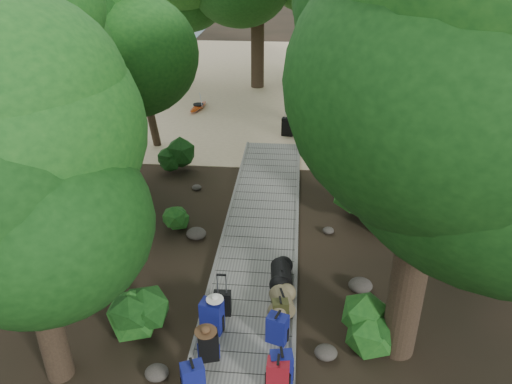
# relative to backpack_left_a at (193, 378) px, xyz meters

# --- Properties ---
(ground) EXTENTS (120.00, 120.00, 0.00)m
(ground) POSITION_rel_backpack_left_a_xyz_m (0.73, 4.49, -0.48)
(ground) COLOR black
(ground) RESTS_ON ground
(sand_beach) EXTENTS (40.00, 22.00, 0.02)m
(sand_beach) POSITION_rel_backpack_left_a_xyz_m (0.73, 20.49, -0.47)
(sand_beach) COLOR #D0B58D
(sand_beach) RESTS_ON ground
(boardwalk) EXTENTS (2.00, 12.00, 0.12)m
(boardwalk) POSITION_rel_backpack_left_a_xyz_m (0.73, 5.49, -0.42)
(boardwalk) COLOR gray
(boardwalk) RESTS_ON ground
(backpack_left_a) EXTENTS (0.46, 0.40, 0.72)m
(backpack_left_a) POSITION_rel_backpack_left_a_xyz_m (0.00, 0.00, 0.00)
(backpack_left_a) COLOR navy
(backpack_left_a) RESTS_ON boardwalk
(backpack_left_b) EXTENTS (0.43, 0.35, 0.68)m
(backpack_left_b) POSITION_rel_backpack_left_a_xyz_m (0.12, 0.81, -0.02)
(backpack_left_b) COLOR black
(backpack_left_b) RESTS_ON boardwalk
(backpack_left_c) EXTENTS (0.48, 0.38, 0.78)m
(backpack_left_c) POSITION_rel_backpack_left_a_xyz_m (0.07, 1.54, 0.03)
(backpack_left_c) COLOR navy
(backpack_left_c) RESTS_ON boardwalk
(backpack_right_a) EXTENTS (0.40, 0.29, 0.69)m
(backpack_right_a) POSITION_rel_backpack_left_a_xyz_m (1.43, 0.23, -0.01)
(backpack_right_a) COLOR maroon
(backpack_right_a) RESTS_ON boardwalk
(backpack_right_b) EXTENTS (0.43, 0.33, 0.70)m
(backpack_right_b) POSITION_rel_backpack_left_a_xyz_m (1.48, 0.39, -0.01)
(backpack_right_b) COLOR navy
(backpack_right_b) RESTS_ON boardwalk
(backpack_right_c) EXTENTS (0.46, 0.39, 0.66)m
(backpack_right_c) POSITION_rel_backpack_left_a_xyz_m (1.37, 1.37, -0.03)
(backpack_right_c) COLOR navy
(backpack_right_c) RESTS_ON boardwalk
(backpack_right_d) EXTENTS (0.36, 0.29, 0.50)m
(backpack_right_d) POSITION_rel_backpack_left_a_xyz_m (1.39, 1.98, -0.11)
(backpack_right_d) COLOR #363619
(backpack_right_d) RESTS_ON boardwalk
(duffel_right_khaki) EXTENTS (0.58, 0.73, 0.42)m
(duffel_right_khaki) POSITION_rel_backpack_left_a_xyz_m (1.42, 2.25, -0.15)
(duffel_right_khaki) COLOR brown
(duffel_right_khaki) RESTS_ON boardwalk
(duffel_right_black) EXTENTS (0.52, 0.77, 0.46)m
(duffel_right_black) POSITION_rel_backpack_left_a_xyz_m (1.37, 3.15, -0.13)
(duffel_right_black) COLOR black
(duffel_right_black) RESTS_ON boardwalk
(suitcase_on_boardwalk) EXTENTS (0.36, 0.21, 0.55)m
(suitcase_on_boardwalk) POSITION_rel_backpack_left_a_xyz_m (0.20, 2.03, -0.08)
(suitcase_on_boardwalk) COLOR black
(suitcase_on_boardwalk) RESTS_ON boardwalk
(lone_suitcase_on_sand) EXTENTS (0.49, 0.34, 0.71)m
(lone_suitcase_on_sand) POSITION_rel_backpack_left_a_xyz_m (1.23, 12.64, -0.10)
(lone_suitcase_on_sand) COLOR black
(lone_suitcase_on_sand) RESTS_ON sand_beach
(hat_brown) EXTENTS (0.41, 0.41, 0.12)m
(hat_brown) POSITION_rel_backpack_left_a_xyz_m (0.10, 0.77, 0.38)
(hat_brown) COLOR #51351E
(hat_brown) RESTS_ON backpack_left_b
(hat_white) EXTENTS (0.34, 0.34, 0.11)m
(hat_white) POSITION_rel_backpack_left_a_xyz_m (0.15, 1.53, 0.48)
(hat_white) COLOR silver
(hat_white) RESTS_ON backpack_left_c
(kayak) EXTENTS (1.40, 3.47, 0.34)m
(kayak) POSITION_rel_backpack_left_a_xyz_m (-2.88, 15.54, -0.29)
(kayak) COLOR #A4350E
(kayak) RESTS_ON sand_beach
(sun_lounger) EXTENTS (0.70, 1.95, 0.62)m
(sun_lounger) POSITION_rel_backpack_left_a_xyz_m (3.58, 14.65, -0.15)
(sun_lounger) COLOR silver
(sun_lounger) RESTS_ON sand_beach
(tree_right_a) EXTENTS (5.42, 5.42, 9.03)m
(tree_right_a) POSITION_rel_backpack_left_a_xyz_m (3.67, 1.46, 4.04)
(tree_right_a) COLOR black
(tree_right_a) RESTS_ON ground
(tree_right_c) EXTENTS (5.01, 5.01, 8.66)m
(tree_right_c) POSITION_rel_backpack_left_a_xyz_m (4.09, 5.70, 3.85)
(tree_right_c) COLOR black
(tree_right_c) RESTS_ON ground
(tree_right_e) EXTENTS (5.51, 5.51, 9.92)m
(tree_right_e) POSITION_rel_backpack_left_a_xyz_m (4.76, 10.83, 4.48)
(tree_right_e) COLOR black
(tree_right_e) RESTS_ON ground
(tree_left_a) EXTENTS (4.12, 4.12, 6.87)m
(tree_left_a) POSITION_rel_backpack_left_a_xyz_m (-2.52, 0.31, 2.96)
(tree_left_a) COLOR black
(tree_left_a) RESTS_ON ground
(tree_left_b) EXTENTS (4.47, 4.47, 8.05)m
(tree_left_b) POSITION_rel_backpack_left_a_xyz_m (-4.25, 4.22, 3.55)
(tree_left_b) COLOR black
(tree_left_b) RESTS_ON ground
(tree_left_c) EXTENTS (4.59, 4.59, 7.98)m
(tree_left_c) POSITION_rel_backpack_left_a_xyz_m (-3.56, 7.86, 3.51)
(tree_left_c) COLOR black
(tree_left_c) RESTS_ON ground
(palm_right_a) EXTENTS (4.59, 4.59, 7.82)m
(palm_right_a) POSITION_rel_backpack_left_a_xyz_m (3.84, 9.91, 3.43)
(palm_right_a) COLOR #103911
(palm_right_a) RESTS_ON ground
(palm_right_b) EXTENTS (4.51, 4.51, 8.72)m
(palm_right_b) POSITION_rel_backpack_left_a_xyz_m (5.62, 16.12, 3.88)
(palm_right_b) COLOR #103911
(palm_right_b) RESTS_ON ground
(palm_right_c) EXTENTS (4.32, 4.32, 6.87)m
(palm_right_c) POSITION_rel_backpack_left_a_xyz_m (3.37, 16.61, 2.96)
(palm_right_c) COLOR #103911
(palm_right_c) RESTS_ON ground
(palm_left_a) EXTENTS (4.01, 4.01, 6.38)m
(palm_left_a) POSITION_rel_backpack_left_a_xyz_m (-3.86, 11.17, 2.71)
(palm_left_a) COLOR #103911
(palm_left_a) RESTS_ON ground
(rock_left_a) EXTENTS (0.44, 0.40, 0.24)m
(rock_left_a) POSITION_rel_backpack_left_a_xyz_m (-0.76, 0.37, -0.36)
(rock_left_a) COLOR #4C473F
(rock_left_a) RESTS_ON ground
(rock_left_b) EXTENTS (0.32, 0.29, 0.18)m
(rock_left_b) POSITION_rel_backpack_left_a_xyz_m (-1.51, 2.48, -0.39)
(rock_left_b) COLOR #4C473F
(rock_left_b) RESTS_ON ground
(rock_left_c) EXTENTS (0.53, 0.47, 0.29)m
(rock_left_c) POSITION_rel_backpack_left_a_xyz_m (-0.93, 5.01, -0.33)
(rock_left_c) COLOR #4C473F
(rock_left_c) RESTS_ON ground
(rock_left_d) EXTENTS (0.29, 0.27, 0.16)m
(rock_left_d) POSITION_rel_backpack_left_a_xyz_m (-1.45, 7.76, -0.40)
(rock_left_d) COLOR #4C473F
(rock_left_d) RESTS_ON ground
(rock_right_a) EXTENTS (0.44, 0.40, 0.24)m
(rock_right_a) POSITION_rel_backpack_left_a_xyz_m (2.30, 1.13, -0.36)
(rock_right_a) COLOR #4C473F
(rock_right_a) RESTS_ON ground
(rock_right_b) EXTENTS (0.54, 0.48, 0.30)m
(rock_right_b) POSITION_rel_backpack_left_a_xyz_m (3.14, 3.19, -0.33)
(rock_right_b) COLOR #4C473F
(rock_right_b) RESTS_ON ground
(rock_right_c) EXTENTS (0.30, 0.27, 0.17)m
(rock_right_c) POSITION_rel_backpack_left_a_xyz_m (2.53, 5.55, -0.40)
(rock_right_c) COLOR #4C473F
(rock_right_c) RESTS_ON ground
(rock_right_d) EXTENTS (0.54, 0.48, 0.30)m
(rock_right_d) POSITION_rel_backpack_left_a_xyz_m (3.90, 8.11, -0.33)
(rock_right_d) COLOR #4C473F
(rock_right_d) RESTS_ON ground
(shrub_left_a) EXTENTS (1.14, 1.14, 1.03)m
(shrub_left_a) POSITION_rel_backpack_left_a_xyz_m (-1.43, 1.45, 0.03)
(shrub_left_a) COLOR #154916
(shrub_left_a) RESTS_ON ground
(shrub_left_b) EXTENTS (0.80, 0.80, 0.72)m
(shrub_left_b) POSITION_rel_backpack_left_a_xyz_m (-1.52, 5.33, -0.12)
(shrub_left_b) COLOR #154916
(shrub_left_b) RESTS_ON ground
(shrub_left_c) EXTENTS (1.11, 1.11, 1.00)m
(shrub_left_c) POSITION_rel_backpack_left_a_xyz_m (-2.44, 8.99, 0.02)
(shrub_left_c) COLOR #154916
(shrub_left_c) RESTS_ON ground
(shrub_right_a) EXTENTS (1.03, 1.03, 0.93)m
(shrub_right_a) POSITION_rel_backpack_left_a_xyz_m (2.97, 1.53, -0.01)
(shrub_right_a) COLOR #154916
(shrub_right_a) RESTS_ON ground
(shrub_right_b) EXTENTS (1.40, 1.40, 1.26)m
(shrub_right_b) POSITION_rel_backpack_left_a_xyz_m (3.34, 6.46, 0.15)
(shrub_right_b) COLOR #154916
(shrub_right_b) RESTS_ON ground
(shrub_right_c) EXTENTS (0.91, 0.91, 0.82)m
(shrub_right_c) POSITION_rel_backpack_left_a_xyz_m (2.70, 10.33, -0.07)
(shrub_right_c) COLOR #154916
(shrub_right_c) RESTS_ON ground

